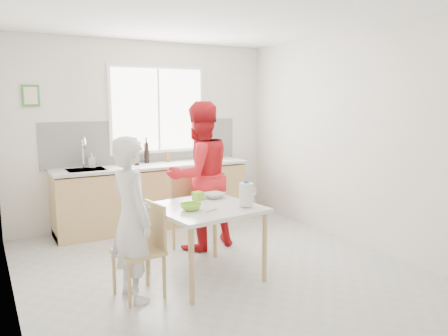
{
  "coord_description": "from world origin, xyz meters",
  "views": [
    {
      "loc": [
        -2.19,
        -4.0,
        1.83
      ],
      "look_at": [
        0.19,
        0.2,
        1.09
      ],
      "focal_mm": 35.0,
      "sensor_mm": 36.0,
      "label": 1
    }
  ],
  "objects_px": {
    "milk_jug": "(247,194)",
    "bowl_white": "(214,196)",
    "bowl_green": "(191,207)",
    "wine_bottle_b": "(147,153)",
    "person_white": "(132,219)",
    "dining_table": "(205,214)",
    "chair_left": "(145,245)",
    "chair_far": "(191,209)",
    "person_red": "(200,176)",
    "wine_bottle_a": "(136,154)"
  },
  "relations": [
    {
      "from": "person_white",
      "to": "milk_jug",
      "type": "relative_size",
      "value": 6.06
    },
    {
      "from": "wine_bottle_b",
      "to": "chair_left",
      "type": "bearing_deg",
      "value": -110.32
    },
    {
      "from": "person_red",
      "to": "wine_bottle_b",
      "type": "height_order",
      "value": "person_red"
    },
    {
      "from": "dining_table",
      "to": "wine_bottle_b",
      "type": "relative_size",
      "value": 3.69
    },
    {
      "from": "chair_left",
      "to": "chair_far",
      "type": "xyz_separation_m",
      "value": [
        0.93,
        0.94,
        0.03
      ]
    },
    {
      "from": "bowl_white",
      "to": "dining_table",
      "type": "bearing_deg",
      "value": -133.24
    },
    {
      "from": "dining_table",
      "to": "milk_jug",
      "type": "relative_size",
      "value": 4.4
    },
    {
      "from": "milk_jug",
      "to": "chair_far",
      "type": "bearing_deg",
      "value": 88.64
    },
    {
      "from": "bowl_green",
      "to": "wine_bottle_b",
      "type": "height_order",
      "value": "wine_bottle_b"
    },
    {
      "from": "person_white",
      "to": "person_red",
      "type": "height_order",
      "value": "person_red"
    },
    {
      "from": "dining_table",
      "to": "bowl_green",
      "type": "height_order",
      "value": "bowl_green"
    },
    {
      "from": "chair_far",
      "to": "dining_table",
      "type": "bearing_deg",
      "value": -113.08
    },
    {
      "from": "person_white",
      "to": "wine_bottle_a",
      "type": "xyz_separation_m",
      "value": [
        0.79,
        2.22,
        0.32
      ]
    },
    {
      "from": "wine_bottle_a",
      "to": "wine_bottle_b",
      "type": "distance_m",
      "value": 0.24
    },
    {
      "from": "dining_table",
      "to": "bowl_green",
      "type": "distance_m",
      "value": 0.23
    },
    {
      "from": "person_white",
      "to": "chair_far",
      "type": "bearing_deg",
      "value": -54.59
    },
    {
      "from": "bowl_green",
      "to": "person_red",
      "type": "bearing_deg",
      "value": 59.16
    },
    {
      "from": "chair_far",
      "to": "wine_bottle_b",
      "type": "distance_m",
      "value": 1.5
    },
    {
      "from": "chair_left",
      "to": "bowl_white",
      "type": "distance_m",
      "value": 1.06
    },
    {
      "from": "person_white",
      "to": "wine_bottle_a",
      "type": "distance_m",
      "value": 2.38
    },
    {
      "from": "bowl_green",
      "to": "milk_jug",
      "type": "relative_size",
      "value": 0.84
    },
    {
      "from": "chair_left",
      "to": "milk_jug",
      "type": "bearing_deg",
      "value": 74.44
    },
    {
      "from": "dining_table",
      "to": "chair_left",
      "type": "bearing_deg",
      "value": -173.05
    },
    {
      "from": "chair_left",
      "to": "person_white",
      "type": "relative_size",
      "value": 0.58
    },
    {
      "from": "bowl_green",
      "to": "person_white",
      "type": "bearing_deg",
      "value": -177.77
    },
    {
      "from": "dining_table",
      "to": "bowl_green",
      "type": "relative_size",
      "value": 5.23
    },
    {
      "from": "chair_left",
      "to": "bowl_green",
      "type": "bearing_deg",
      "value": 84.09
    },
    {
      "from": "milk_jug",
      "to": "person_red",
      "type": "bearing_deg",
      "value": 81.58
    },
    {
      "from": "chair_left",
      "to": "person_white",
      "type": "distance_m",
      "value": 0.3
    },
    {
      "from": "chair_left",
      "to": "bowl_green",
      "type": "height_order",
      "value": "chair_left"
    },
    {
      "from": "chair_far",
      "to": "person_white",
      "type": "bearing_deg",
      "value": -144.59
    },
    {
      "from": "milk_jug",
      "to": "wine_bottle_b",
      "type": "relative_size",
      "value": 0.84
    },
    {
      "from": "person_white",
      "to": "bowl_green",
      "type": "relative_size",
      "value": 7.19
    },
    {
      "from": "chair_left",
      "to": "person_red",
      "type": "relative_size",
      "value": 0.48
    },
    {
      "from": "chair_far",
      "to": "milk_jug",
      "type": "bearing_deg",
      "value": -91.36
    },
    {
      "from": "person_red",
      "to": "wine_bottle_b",
      "type": "relative_size",
      "value": 6.09
    },
    {
      "from": "person_white",
      "to": "bowl_green",
      "type": "distance_m",
      "value": 0.61
    },
    {
      "from": "chair_far",
      "to": "wine_bottle_b",
      "type": "relative_size",
      "value": 3.14
    },
    {
      "from": "bowl_green",
      "to": "wine_bottle_a",
      "type": "xyz_separation_m",
      "value": [
        0.18,
        2.2,
        0.28
      ]
    },
    {
      "from": "chair_far",
      "to": "milk_jug",
      "type": "xyz_separation_m",
      "value": [
        0.11,
        -1.1,
        0.38
      ]
    },
    {
      "from": "person_red",
      "to": "milk_jug",
      "type": "xyz_separation_m",
      "value": [
        -0.03,
        -1.13,
        -0.01
      ]
    },
    {
      "from": "chair_far",
      "to": "wine_bottle_b",
      "type": "bearing_deg",
      "value": 85.55
    },
    {
      "from": "wine_bottle_b",
      "to": "bowl_green",
      "type": "bearing_deg",
      "value": -99.26
    },
    {
      "from": "chair_far",
      "to": "wine_bottle_a",
      "type": "bearing_deg",
      "value": 94.61
    },
    {
      "from": "wine_bottle_a",
      "to": "wine_bottle_b",
      "type": "xyz_separation_m",
      "value": [
        0.2,
        0.13,
        -0.01
      ]
    },
    {
      "from": "chair_left",
      "to": "person_red",
      "type": "xyz_separation_m",
      "value": [
        1.06,
        0.98,
        0.43
      ]
    },
    {
      "from": "dining_table",
      "to": "person_white",
      "type": "bearing_deg",
      "value": -173.05
    },
    {
      "from": "milk_jug",
      "to": "bowl_white",
      "type": "bearing_deg",
      "value": 92.57
    },
    {
      "from": "chair_left",
      "to": "wine_bottle_a",
      "type": "height_order",
      "value": "wine_bottle_a"
    },
    {
      "from": "person_white",
      "to": "bowl_green",
      "type": "bearing_deg",
      "value": -94.72
    }
  ]
}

